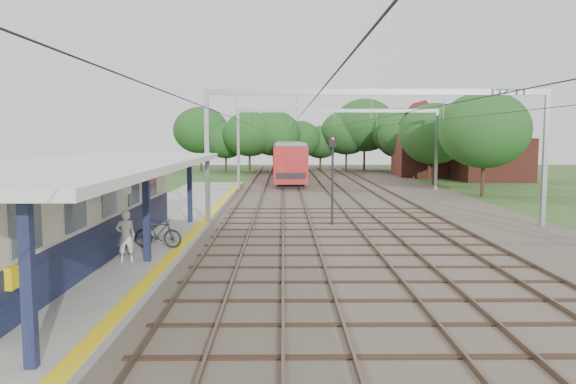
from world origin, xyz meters
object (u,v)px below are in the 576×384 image
object	(u,v)px
person	(126,236)
train	(289,157)
signal_post	(333,168)
bicycle	(158,233)

from	to	relation	value
person	train	world-z (taller)	train
person	train	size ratio (longest dim) A/B	0.05
train	signal_post	distance (m)	38.15
bicycle	signal_post	xyz separation A→B (m)	(7.40, 7.30, 2.12)
train	signal_post	xyz separation A→B (m)	(1.85, -38.10, 0.82)
bicycle	person	bearing A→B (deg)	176.04
person	signal_post	world-z (taller)	signal_post
signal_post	person	bearing A→B (deg)	-107.22
person	train	bearing A→B (deg)	-117.69
bicycle	signal_post	size ratio (longest dim) A/B	0.40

